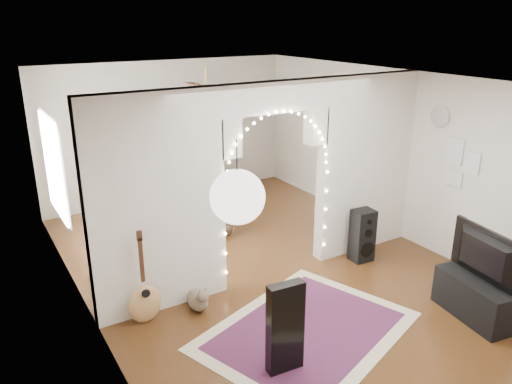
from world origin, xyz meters
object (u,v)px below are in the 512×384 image
acoustic_guitar (144,290)px  dining_table (157,172)px  media_console (474,298)px  dining_chair_left (214,222)px  bookcase (167,181)px  dining_chair_right (210,223)px  floor_speaker (362,236)px

acoustic_guitar → dining_table: acoustic_guitar is taller
media_console → dining_chair_left: bearing=121.8°
acoustic_guitar → dining_table: size_ratio=0.75×
media_console → dining_table: (-1.89, 5.57, 0.43)m
acoustic_guitar → bookcase: (1.48, 2.92, 0.27)m
dining_chair_left → acoustic_guitar: bearing=-132.4°
bookcase → dining_table: 0.69m
dining_table → dining_chair_right: size_ratio=2.82×
bookcase → acoustic_guitar: bearing=-107.9°
media_console → bookcase: size_ratio=0.70×
acoustic_guitar → dining_table: 3.94m
dining_chair_left → media_console: bearing=-65.0°
acoustic_guitar → dining_chair_left: acoustic_guitar is taller
media_console → dining_chair_right: 4.17m
floor_speaker → bookcase: size_ratio=0.56×
floor_speaker → dining_chair_right: (-1.55, 1.98, -0.18)m
dining_table → floor_speaker: bearing=-52.7°
media_console → dining_chair_right: (-1.67, 3.82, -0.03)m
dining_table → dining_chair_left: (0.31, -1.75, -0.46)m
media_console → bookcase: bearing=121.2°
acoustic_guitar → media_console: 3.96m
dining_chair_left → dining_chair_right: 0.09m
acoustic_guitar → dining_chair_right: bearing=46.7°
dining_table → dining_chair_right: (0.22, -1.76, -0.47)m
floor_speaker → dining_chair_left: (-1.46, 1.98, -0.17)m
dining_table → dining_chair_left: dining_table is taller
media_console → bookcase: bookcase is taller
dining_chair_right → floor_speaker: bearing=-67.0°
acoustic_guitar → bookcase: bookcase is taller
dining_table → acoustic_guitar: bearing=-101.2°
acoustic_guitar → media_console: (3.43, -1.96, -0.19)m
dining_chair_right → dining_chair_left: bearing=-12.2°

